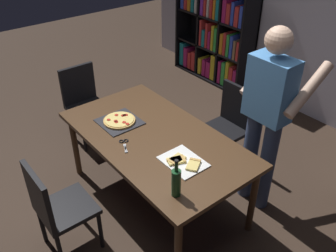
# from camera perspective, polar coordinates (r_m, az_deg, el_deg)

# --- Properties ---
(ground_plane) EXTENTS (12.00, 12.00, 0.00)m
(ground_plane) POSITION_cam_1_polar(r_m,az_deg,el_deg) (3.76, -1.82, -11.04)
(ground_plane) COLOR #38281E
(back_wall) EXTENTS (6.40, 0.10, 2.80)m
(back_wall) POSITION_cam_1_polar(r_m,az_deg,el_deg) (4.87, 24.18, 16.02)
(back_wall) COLOR #BCB7C6
(back_wall) RESTS_ON ground_plane
(dining_table) EXTENTS (1.83, 1.00, 0.75)m
(dining_table) POSITION_cam_1_polar(r_m,az_deg,el_deg) (3.31, -2.03, -2.57)
(dining_table) COLOR #4C331E
(dining_table) RESTS_ON ground_plane
(chair_near_camera) EXTENTS (0.42, 0.42, 0.90)m
(chair_near_camera) POSITION_cam_1_polar(r_m,az_deg,el_deg) (3.09, -17.06, -11.77)
(chair_near_camera) COLOR black
(chair_near_camera) RESTS_ON ground_plane
(chair_far_side) EXTENTS (0.42, 0.42, 0.90)m
(chair_far_side) POSITION_cam_1_polar(r_m,az_deg,el_deg) (3.97, 9.46, 0.67)
(chair_far_side) COLOR black
(chair_far_side) RESTS_ON ground_plane
(chair_left_end) EXTENTS (0.42, 0.42, 0.90)m
(chair_left_end) POSITION_cam_1_polar(r_m,az_deg,el_deg) (4.44, -12.92, 4.01)
(chair_left_end) COLOR black
(chair_left_end) RESTS_ON ground_plane
(bookshelf) EXTENTS (1.40, 0.35, 1.95)m
(bookshelf) POSITION_cam_1_polar(r_m,az_deg,el_deg) (5.72, 7.64, 15.79)
(bookshelf) COLOR black
(bookshelf) RESTS_ON ground_plane
(person_serving_pizza) EXTENTS (0.55, 0.54, 1.75)m
(person_serving_pizza) POSITION_cam_1_polar(r_m,az_deg,el_deg) (3.26, 15.18, 2.11)
(person_serving_pizza) COLOR #38476B
(person_serving_pizza) RESTS_ON ground_plane
(pepperoni_pizza_on_tray) EXTENTS (0.36, 0.36, 0.04)m
(pepperoni_pizza_on_tray) POSITION_cam_1_polar(r_m,az_deg,el_deg) (3.49, -7.54, 0.80)
(pepperoni_pizza_on_tray) COLOR #2D2D33
(pepperoni_pizza_on_tray) RESTS_ON dining_table
(pizza_slices_on_towel) EXTENTS (0.36, 0.28, 0.03)m
(pizza_slices_on_towel) POSITION_cam_1_polar(r_m,az_deg,el_deg) (2.97, 2.30, -5.53)
(pizza_slices_on_towel) COLOR white
(pizza_slices_on_towel) RESTS_ON dining_table
(wine_bottle) EXTENTS (0.07, 0.07, 0.32)m
(wine_bottle) POSITION_cam_1_polar(r_m,az_deg,el_deg) (2.63, 1.27, -8.68)
(wine_bottle) COLOR #194723
(wine_bottle) RESTS_ON dining_table
(kitchen_scissors) EXTENTS (0.20, 0.13, 0.01)m
(kitchen_scissors) POSITION_cam_1_polar(r_m,az_deg,el_deg) (3.20, -6.79, -2.71)
(kitchen_scissors) COLOR silver
(kitchen_scissors) RESTS_ON dining_table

